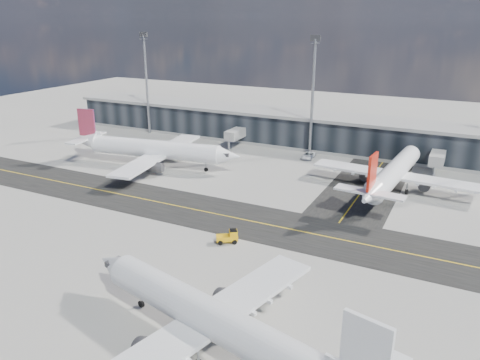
{
  "coord_description": "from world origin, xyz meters",
  "views": [
    {
      "loc": [
        35.36,
        -61.96,
        33.0
      ],
      "look_at": [
        -0.42,
        9.37,
        5.0
      ],
      "focal_mm": 35.0,
      "sensor_mm": 36.0,
      "label": 1
    }
  ],
  "objects_px": {
    "airliner_redtail": "(394,173)",
    "baggage_tug": "(229,236)",
    "airliner_near": "(215,321)",
    "service_van": "(308,155)",
    "airliner_af": "(153,149)"
  },
  "relations": [
    {
      "from": "airliner_af",
      "to": "airliner_near",
      "type": "xyz_separation_m",
      "value": [
        44.44,
        -49.22,
        -0.27
      ]
    },
    {
      "from": "airliner_af",
      "to": "service_van",
      "type": "relative_size",
      "value": 7.63
    },
    {
      "from": "airliner_af",
      "to": "airliner_near",
      "type": "height_order",
      "value": "airliner_af"
    },
    {
      "from": "airliner_redtail",
      "to": "baggage_tug",
      "type": "bearing_deg",
      "value": -113.61
    },
    {
      "from": "airliner_redtail",
      "to": "airliner_af",
      "type": "bearing_deg",
      "value": -166.79
    },
    {
      "from": "airliner_redtail",
      "to": "airliner_near",
      "type": "xyz_separation_m",
      "value": [
        -8.05,
        -57.15,
        -0.0
      ]
    },
    {
      "from": "airliner_af",
      "to": "airliner_redtail",
      "type": "distance_m",
      "value": 53.08
    },
    {
      "from": "airliner_af",
      "to": "baggage_tug",
      "type": "xyz_separation_m",
      "value": [
        33.97,
        -26.56,
        -3.08
      ]
    },
    {
      "from": "baggage_tug",
      "to": "airliner_near",
      "type": "bearing_deg",
      "value": -8.51
    },
    {
      "from": "airliner_redtail",
      "to": "baggage_tug",
      "type": "height_order",
      "value": "airliner_redtail"
    },
    {
      "from": "airliner_redtail",
      "to": "service_van",
      "type": "xyz_separation_m",
      "value": [
        -22.27,
        14.25,
        -3.07
      ]
    },
    {
      "from": "airliner_near",
      "to": "service_van",
      "type": "height_order",
      "value": "airliner_near"
    },
    {
      "from": "airliner_af",
      "to": "service_van",
      "type": "distance_m",
      "value": 37.63
    },
    {
      "from": "airliner_af",
      "to": "baggage_tug",
      "type": "height_order",
      "value": "airliner_af"
    },
    {
      "from": "airliner_redtail",
      "to": "service_van",
      "type": "distance_m",
      "value": 26.61
    }
  ]
}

